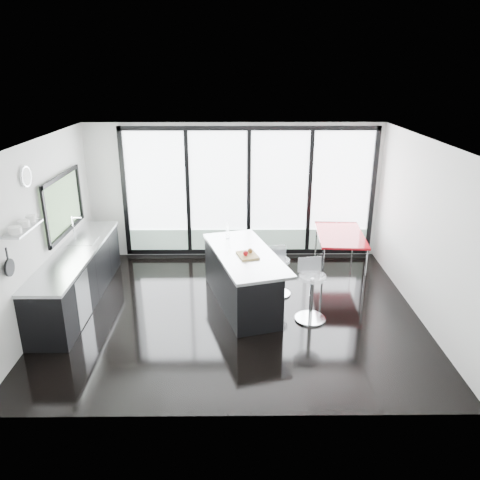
{
  "coord_description": "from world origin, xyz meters",
  "views": [
    {
      "loc": [
        0.04,
        -6.89,
        3.82
      ],
      "look_at": [
        0.1,
        0.3,
        1.15
      ],
      "focal_mm": 35.0,
      "sensor_mm": 36.0,
      "label": 1
    }
  ],
  "objects_px": {
    "bar_stool_near": "(311,298)",
    "red_table": "(339,253)",
    "bar_stool_far": "(279,277)",
    "island": "(241,278)"
  },
  "relations": [
    {
      "from": "bar_stool_far",
      "to": "red_table",
      "type": "distance_m",
      "value": 1.57
    },
    {
      "from": "bar_stool_far",
      "to": "red_table",
      "type": "xyz_separation_m",
      "value": [
        1.25,
        0.94,
        0.06
      ]
    },
    {
      "from": "bar_stool_near",
      "to": "red_table",
      "type": "distance_m",
      "value": 2.01
    },
    {
      "from": "bar_stool_far",
      "to": "red_table",
      "type": "relative_size",
      "value": 0.45
    },
    {
      "from": "bar_stool_far",
      "to": "red_table",
      "type": "height_order",
      "value": "red_table"
    },
    {
      "from": "bar_stool_far",
      "to": "island",
      "type": "bearing_deg",
      "value": -169.75
    },
    {
      "from": "red_table",
      "to": "bar_stool_far",
      "type": "bearing_deg",
      "value": -143.14
    },
    {
      "from": "island",
      "to": "bar_stool_far",
      "type": "relative_size",
      "value": 3.54
    },
    {
      "from": "bar_stool_near",
      "to": "bar_stool_far",
      "type": "distance_m",
      "value": 1.0
    },
    {
      "from": "bar_stool_near",
      "to": "red_table",
      "type": "xyz_separation_m",
      "value": [
        0.82,
        1.84,
        0.01
      ]
    }
  ]
}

